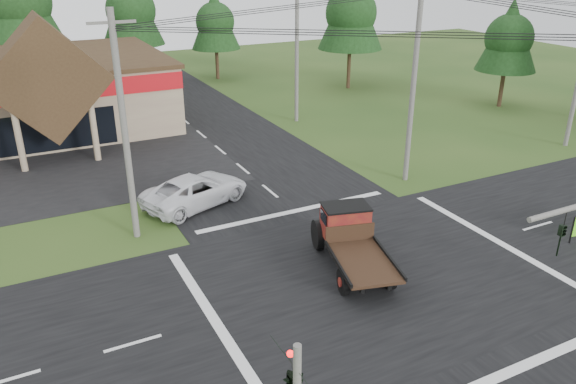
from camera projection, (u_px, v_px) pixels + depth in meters
ground at (371, 275)px, 23.72m from camera, size 120.00×120.00×0.00m
road_ns at (371, 275)px, 23.71m from camera, size 12.00×120.00×0.02m
road_ew at (371, 275)px, 23.71m from camera, size 120.00×12.00×0.02m
traffic_signal_corner at (294, 371)px, 13.21m from camera, size 0.53×2.48×4.40m
utility_pole_nw at (124, 128)px, 24.80m from camera, size 2.00×0.30×10.50m
utility_pole_ne at (414, 81)px, 31.25m from camera, size 2.00×0.30×11.50m
utility_pole_n at (297, 48)px, 42.76m from camera, size 2.00×0.30×11.20m
tree_row_d at (130, 8)px, 55.15m from camera, size 6.16×6.16×11.11m
tree_row_e at (215, 20)px, 57.37m from camera, size 5.04×5.04×9.09m
tree_side_ne at (351, 10)px, 52.81m from camera, size 6.16×6.16×11.11m
tree_side_e_near at (510, 36)px, 46.85m from camera, size 5.04×5.04×9.09m
antique_flatbed_truck at (354, 243)px, 23.70m from camera, size 3.70×6.35×2.50m
white_pickup at (196, 190)px, 29.98m from camera, size 6.53×4.64×1.65m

